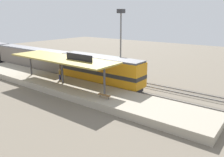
% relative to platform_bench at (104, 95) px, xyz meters
% --- Properties ---
extents(ground_plane, '(120.00, 120.00, 0.00)m').
position_rel_platform_bench_xyz_m(ground_plane, '(8.00, 9.09, -1.34)').
color(ground_plane, '#706656').
extents(track_near, '(3.20, 110.00, 0.16)m').
position_rel_platform_bench_xyz_m(track_near, '(6.00, 9.09, -1.31)').
color(track_near, '#5F5649').
rests_on(track_near, ground).
extents(track_far, '(3.20, 110.00, 0.16)m').
position_rel_platform_bench_xyz_m(track_far, '(10.60, 9.09, -1.31)').
color(track_far, '#5F5649').
rests_on(track_far, ground).
extents(platform, '(6.00, 44.00, 0.90)m').
position_rel_platform_bench_xyz_m(platform, '(1.40, 9.09, -0.89)').
color(platform, '#A89E89').
rests_on(platform, ground).
extents(station_canopy, '(5.20, 18.00, 4.70)m').
position_rel_platform_bench_xyz_m(station_canopy, '(1.40, 9.00, 3.19)').
color(station_canopy, '#47474C').
rests_on(station_canopy, platform).
extents(platform_bench, '(0.44, 1.70, 0.50)m').
position_rel_platform_bench_xyz_m(platform_bench, '(0.00, 0.00, 0.00)').
color(platform_bench, '#333338').
rests_on(platform_bench, platform).
extents(locomotive, '(2.93, 14.43, 4.44)m').
position_rel_platform_bench_xyz_m(locomotive, '(6.00, 5.54, 1.07)').
color(locomotive, '#28282D').
rests_on(locomotive, track_near).
extents(passenger_carriage_front, '(2.90, 20.00, 4.24)m').
position_rel_platform_bench_xyz_m(passenger_carriage_front, '(6.00, 23.54, 0.97)').
color(passenger_carriage_front, '#28282D').
rests_on(passenger_carriage_front, track_near).
extents(freight_car, '(2.80, 12.00, 3.54)m').
position_rel_platform_bench_xyz_m(freight_car, '(10.60, 11.96, 0.63)').
color(freight_car, '#28282D').
rests_on(freight_car, track_far).
extents(light_mast, '(1.10, 1.10, 11.70)m').
position_rel_platform_bench_xyz_m(light_mast, '(13.80, 7.39, 7.05)').
color(light_mast, slate).
rests_on(light_mast, ground).
extents(person_waiting, '(0.34, 0.34, 1.71)m').
position_rel_platform_bench_xyz_m(person_waiting, '(2.30, 10.81, 0.51)').
color(person_waiting, navy).
rests_on(person_waiting, platform).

